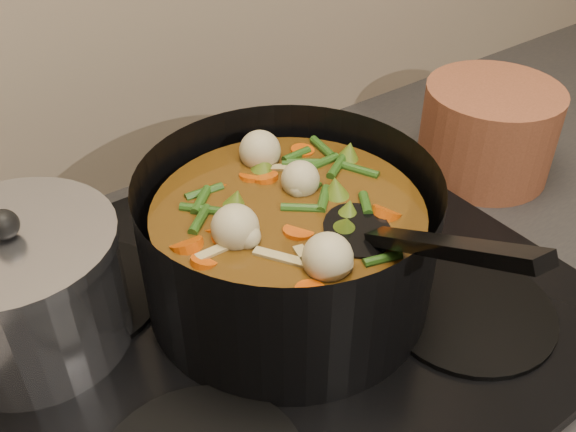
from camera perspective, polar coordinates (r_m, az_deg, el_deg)
stovetop at (r=0.69m, az=-1.51°, el=-8.35°), size 0.62×0.54×0.03m
stockpot at (r=0.65m, az=0.05°, el=-2.43°), size 0.37×0.44×0.22m
saucepan at (r=0.66m, az=-22.31°, el=-6.00°), size 0.19×0.19×0.16m
terracotta_crock at (r=0.93m, az=17.32°, el=7.21°), size 0.24×0.24×0.13m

